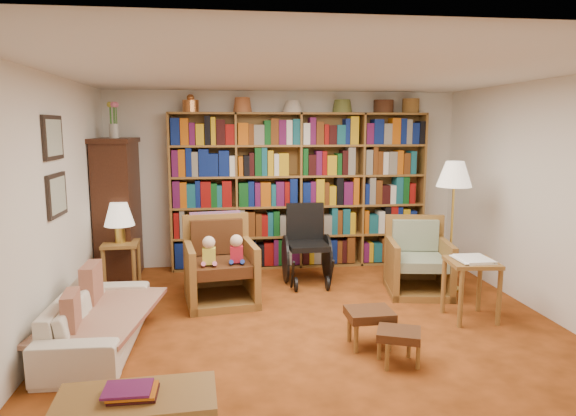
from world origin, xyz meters
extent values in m
plane|color=#A44A19|center=(0.00, 0.00, 0.00)|extent=(5.00, 5.00, 0.00)
plane|color=silver|center=(0.00, 0.00, 2.50)|extent=(5.00, 5.00, 0.00)
plane|color=white|center=(0.00, 2.50, 1.25)|extent=(5.00, 0.00, 5.00)
plane|color=white|center=(0.00, -2.50, 1.25)|extent=(5.00, 0.00, 5.00)
plane|color=white|center=(-2.50, 0.00, 1.25)|extent=(0.00, 5.00, 5.00)
plane|color=white|center=(2.50, 0.00, 1.25)|extent=(0.00, 5.00, 5.00)
cube|color=brown|center=(0.20, 2.34, 1.10)|extent=(3.60, 0.30, 2.20)
cube|color=#371A0F|center=(-2.25, 2.00, 0.90)|extent=(0.45, 0.90, 1.80)
cube|color=#371A0F|center=(-2.25, 2.00, 1.83)|extent=(0.50, 0.95, 0.06)
cylinder|color=beige|center=(-2.25, 2.00, 1.95)|extent=(0.12, 0.12, 0.18)
cube|color=black|center=(-2.48, 0.30, 1.90)|extent=(0.03, 0.52, 0.42)
cube|color=gray|center=(-2.46, 0.30, 1.90)|extent=(0.01, 0.44, 0.34)
cube|color=black|center=(-2.48, 0.30, 1.35)|extent=(0.03, 0.52, 0.42)
cube|color=gray|center=(-2.46, 0.30, 1.35)|extent=(0.01, 0.44, 0.34)
imported|color=beige|center=(-2.05, -0.16, 0.25)|extent=(1.72, 0.70, 0.50)
cube|color=beige|center=(-2.00, -0.16, 0.30)|extent=(1.01, 1.59, 0.04)
cube|color=maroon|center=(-2.18, 0.19, 0.45)|extent=(0.13, 0.41, 0.41)
cube|color=maroon|center=(-2.18, -0.51, 0.45)|extent=(0.15, 0.36, 0.35)
cube|color=brown|center=(-2.15, 1.52, 0.58)|extent=(0.45, 0.45, 0.04)
cylinder|color=brown|center=(-2.33, 1.34, 0.28)|extent=(0.05, 0.05, 0.56)
cylinder|color=brown|center=(-1.97, 1.34, 0.28)|extent=(0.05, 0.05, 0.56)
cylinder|color=brown|center=(-2.33, 1.69, 0.28)|extent=(0.05, 0.05, 0.56)
cylinder|color=brown|center=(-1.97, 1.69, 0.28)|extent=(0.05, 0.05, 0.56)
cylinder|color=gold|center=(-2.15, 1.52, 0.70)|extent=(0.12, 0.12, 0.20)
cone|color=beige|center=(-2.15, 1.52, 0.95)|extent=(0.36, 0.36, 0.28)
cube|color=brown|center=(-0.93, 0.88, 0.04)|extent=(0.89, 0.92, 0.09)
cube|color=brown|center=(-1.28, 0.88, 0.35)|extent=(0.19, 0.81, 0.69)
cube|color=brown|center=(-0.58, 0.88, 0.35)|extent=(0.19, 0.81, 0.69)
cube|color=brown|center=(-0.93, 1.24, 0.49)|extent=(0.78, 0.20, 0.98)
cube|color=#503015|center=(-0.93, 0.85, 0.43)|extent=(0.70, 0.76, 0.13)
cube|color=#503015|center=(-0.93, 1.17, 0.72)|extent=(0.62, 0.19, 0.41)
cube|color=#CF3772|center=(-0.93, 1.28, 0.78)|extent=(0.61, 0.15, 0.43)
cube|color=brown|center=(1.44, 0.91, 0.04)|extent=(0.84, 0.87, 0.08)
cube|color=brown|center=(1.11, 0.91, 0.32)|extent=(0.20, 0.76, 0.65)
cube|color=brown|center=(1.77, 0.91, 0.32)|extent=(0.20, 0.76, 0.65)
cube|color=brown|center=(1.44, 1.25, 0.45)|extent=(0.73, 0.20, 0.91)
cube|color=gray|center=(1.44, 0.88, 0.40)|extent=(0.66, 0.72, 0.12)
cube|color=gray|center=(1.44, 1.18, 0.67)|extent=(0.57, 0.19, 0.38)
cube|color=black|center=(0.18, 1.47, 0.49)|extent=(0.51, 0.51, 0.07)
cube|color=black|center=(0.18, 1.72, 0.77)|extent=(0.50, 0.07, 0.49)
cylinder|color=black|center=(-0.10, 1.58, 0.31)|extent=(0.03, 0.62, 0.62)
cylinder|color=black|center=(0.45, 1.58, 0.31)|extent=(0.03, 0.62, 0.62)
cylinder|color=black|center=(-0.02, 1.17, 0.09)|extent=(0.03, 0.18, 0.18)
cylinder|color=black|center=(0.37, 1.17, 0.09)|extent=(0.03, 0.18, 0.18)
cylinder|color=gold|center=(1.88, 1.00, 0.01)|extent=(0.27, 0.27, 0.03)
cylinder|color=gold|center=(1.88, 1.00, 0.67)|extent=(0.03, 0.03, 1.35)
cone|color=beige|center=(1.88, 1.00, 1.44)|extent=(0.42, 0.42, 0.31)
cube|color=brown|center=(1.66, 0.03, 0.61)|extent=(0.53, 0.53, 0.04)
cylinder|color=brown|center=(1.46, -0.18, 0.30)|extent=(0.05, 0.05, 0.59)
cylinder|color=brown|center=(1.87, -0.18, 0.30)|extent=(0.05, 0.05, 0.59)
cylinder|color=brown|center=(1.46, 0.23, 0.30)|extent=(0.05, 0.05, 0.59)
cylinder|color=brown|center=(1.87, 0.23, 0.30)|extent=(0.05, 0.05, 0.59)
cube|color=white|center=(1.66, 0.03, 0.65)|extent=(0.34, 0.41, 0.03)
cube|color=#503015|center=(0.42, -0.50, 0.31)|extent=(0.42, 0.36, 0.08)
cylinder|color=brown|center=(0.27, -0.62, 0.13)|extent=(0.04, 0.04, 0.27)
cylinder|color=brown|center=(0.57, -0.62, 0.13)|extent=(0.04, 0.04, 0.27)
cylinder|color=brown|center=(0.27, -0.37, 0.13)|extent=(0.04, 0.04, 0.27)
cylinder|color=brown|center=(0.57, -0.37, 0.13)|extent=(0.04, 0.04, 0.27)
cube|color=#503015|center=(0.57, -0.88, 0.27)|extent=(0.44, 0.41, 0.07)
cylinder|color=brown|center=(0.43, -0.99, 0.12)|extent=(0.04, 0.04, 0.23)
cylinder|color=brown|center=(0.70, -0.99, 0.12)|extent=(0.04, 0.04, 0.23)
cylinder|color=brown|center=(0.43, -0.78, 0.12)|extent=(0.04, 0.04, 0.23)
cylinder|color=brown|center=(0.70, -0.78, 0.12)|extent=(0.04, 0.04, 0.23)
cube|color=brown|center=(-1.43, -1.90, 0.38)|extent=(0.97, 0.52, 0.05)
cylinder|color=brown|center=(-1.00, -1.71, 0.18)|extent=(0.06, 0.06, 0.36)
cube|color=brown|center=(-1.43, -1.90, 0.44)|extent=(0.29, 0.23, 0.05)
camera|label=1|loc=(-0.88, -4.85, 2.00)|focal=32.00mm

